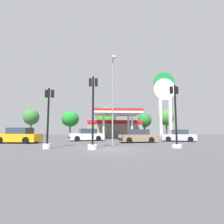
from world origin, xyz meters
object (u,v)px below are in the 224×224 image
object	(u,v)px
tree_3	(144,120)
tree_2	(107,117)
station_pole_sign	(165,96)
car_3	(138,136)
traffic_signal_1	(93,122)
car_2	(19,136)
corner_streetlamp	(113,94)
traffic_signal_0	(176,124)
tree_4	(166,118)
tree_1	(70,119)
tree_0	(31,117)
traffic_signal_2	(48,124)
car_1	(178,136)
car_0	(87,135)

from	to	relation	value
tree_3	tree_2	bearing A→B (deg)	-169.63
station_pole_sign	tree_2	size ratio (longest dim) A/B	1.74
tree_2	car_3	bearing A→B (deg)	-81.48
traffic_signal_1	station_pole_sign	bearing A→B (deg)	54.93
car_2	corner_streetlamp	bearing A→B (deg)	-23.55
corner_streetlamp	traffic_signal_0	bearing A→B (deg)	-20.18
tree_4	traffic_signal_1	bearing A→B (deg)	-120.04
station_pole_sign	tree_4	distance (m)	12.11
tree_1	car_2	bearing A→B (deg)	-95.34
tree_0	tree_2	world-z (taller)	tree_2
car_3	corner_streetlamp	xyz separation A→B (m)	(-3.11, -4.37, 3.88)
tree_2	traffic_signal_1	bearing A→B (deg)	-94.08
traffic_signal_2	tree_3	xyz separation A→B (m)	(14.05, 26.92, 1.88)
corner_streetlamp	station_pole_sign	bearing A→B (deg)	54.49
station_pole_sign	traffic_signal_0	world-z (taller)	station_pole_sign
station_pole_sign	tree_2	xyz separation A→B (m)	(-9.59, 9.67, -2.88)
traffic_signal_1	tree_2	size ratio (longest dim) A/B	0.81
car_2	traffic_signal_1	xyz separation A→B (m)	(8.13, -6.76, 1.20)
car_1	traffic_signal_2	world-z (taller)	traffic_signal_2
car_0	traffic_signal_0	world-z (taller)	traffic_signal_0
car_3	tree_3	size ratio (longest dim) A/B	0.80
car_1	tree_0	bearing A→B (deg)	143.33
corner_streetlamp	car_3	bearing A→B (deg)	54.56
car_1	tree_2	distance (m)	19.57
tree_4	tree_2	bearing A→B (deg)	-174.78
station_pole_sign	traffic_signal_2	world-z (taller)	station_pole_sign
car_0	traffic_signal_1	xyz separation A→B (m)	(1.23, -10.53, 1.23)
tree_2	tree_3	bearing A→B (deg)	10.37
car_3	corner_streetlamp	world-z (taller)	corner_streetlamp
car_0	tree_4	xyz separation A→B (m)	(16.98, 16.71, 3.52)
car_2	traffic_signal_1	world-z (taller)	traffic_signal_1
tree_3	traffic_signal_2	bearing A→B (deg)	-117.55
traffic_signal_2	tree_4	world-z (taller)	tree_4
car_3	tree_4	distance (m)	23.43
traffic_signal_2	corner_streetlamp	distance (m)	5.98
traffic_signal_2	tree_3	world-z (taller)	tree_3
car_1	corner_streetlamp	xyz separation A→B (m)	(-8.52, -6.08, 3.89)
tree_1	tree_2	bearing A→B (deg)	-8.11
traffic_signal_1	car_3	bearing A→B (deg)	55.59
station_pole_sign	tree_1	world-z (taller)	station_pole_sign
car_0	tree_0	xyz separation A→B (m)	(-13.48, 16.57, 3.53)
station_pole_sign	car_2	bearing A→B (deg)	-154.01
car_3	traffic_signal_1	world-z (taller)	traffic_signal_1
tree_4	corner_streetlamp	size ratio (longest dim) A/B	0.80
car_2	traffic_signal_2	size ratio (longest dim) A/B	1.06
tree_3	car_1	bearing A→B (deg)	-91.71
traffic_signal_0	tree_3	distance (m)	27.24
traffic_signal_2	tree_0	world-z (taller)	tree_0
car_3	traffic_signal_2	bearing A→B (deg)	-142.39
tree_0	tree_3	bearing A→B (deg)	1.11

